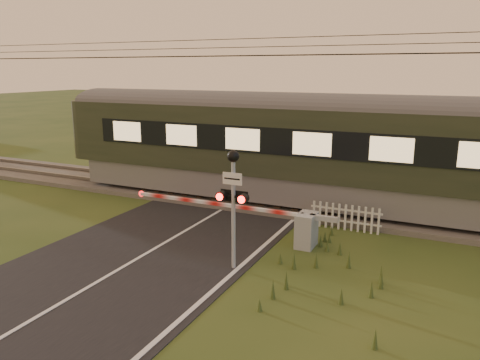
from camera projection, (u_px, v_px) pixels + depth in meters
The scene contains 7 objects.
ground at pixel (141, 257), 12.80m from camera, with size 160.00×160.00×0.00m, color #2C4219.
road at pixel (136, 260), 12.59m from camera, with size 6.00×140.00×0.03m.
track_bed at pixel (241, 197), 18.51m from camera, with size 140.00×3.40×0.39m.
overhead_wires at pixel (241, 49), 17.20m from camera, with size 120.00×0.62×0.62m.
boom_gate at pixel (295, 226), 13.61m from camera, with size 6.80×0.77×1.03m.
crossing_signal at pixel (233, 189), 11.61m from camera, with size 0.79×0.34×3.10m.
picket_fence at pixel (345, 217), 14.88m from camera, with size 2.28×0.07×0.85m.
Camera 1 is at (7.53, -9.68, 5.03)m, focal length 35.00 mm.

